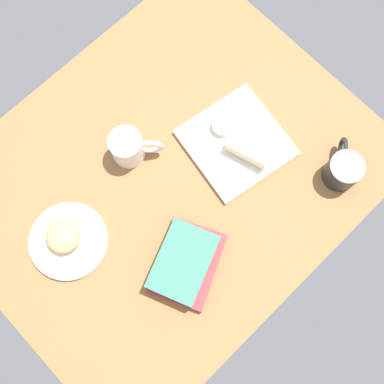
# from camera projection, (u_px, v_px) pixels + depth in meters

# --- Properties ---
(dining_table) EXTENTS (1.10, 0.90, 0.04)m
(dining_table) POSITION_uv_depth(u_px,v_px,m) (168.00, 179.00, 1.38)
(dining_table) COLOR olive
(dining_table) RESTS_ON ground
(round_plate) EXTENTS (0.21, 0.21, 0.01)m
(round_plate) POSITION_uv_depth(u_px,v_px,m) (69.00, 241.00, 1.31)
(round_plate) COLOR silver
(round_plate) RESTS_ON dining_table
(scone_pastry) EXTENTS (0.12, 0.12, 0.05)m
(scone_pastry) POSITION_uv_depth(u_px,v_px,m) (63.00, 236.00, 1.29)
(scone_pastry) COLOR tan
(scone_pastry) RESTS_ON round_plate
(square_plate) EXTENTS (0.29, 0.29, 0.02)m
(square_plate) POSITION_uv_depth(u_px,v_px,m) (236.00, 143.00, 1.38)
(square_plate) COLOR silver
(square_plate) RESTS_ON dining_table
(sauce_cup) EXTENTS (0.06, 0.06, 0.03)m
(sauce_cup) POSITION_uv_depth(u_px,v_px,m) (222.00, 126.00, 1.37)
(sauce_cup) COLOR silver
(sauce_cup) RESTS_ON square_plate
(breakfast_wrap) EXTENTS (0.09, 0.13, 0.06)m
(breakfast_wrap) POSITION_uv_depth(u_px,v_px,m) (249.00, 150.00, 1.34)
(breakfast_wrap) COLOR beige
(breakfast_wrap) RESTS_ON square_plate
(book_stack) EXTENTS (0.25, 0.23, 0.06)m
(book_stack) POSITION_uv_depth(u_px,v_px,m) (185.00, 263.00, 1.28)
(book_stack) COLOR #A53338
(book_stack) RESTS_ON dining_table
(coffee_mug) EXTENTS (0.12, 0.11, 0.09)m
(coffee_mug) POSITION_uv_depth(u_px,v_px,m) (343.00, 170.00, 1.32)
(coffee_mug) COLOR #262628
(coffee_mug) RESTS_ON dining_table
(second_mug) EXTENTS (0.12, 0.11, 0.10)m
(second_mug) POSITION_uv_depth(u_px,v_px,m) (129.00, 147.00, 1.33)
(second_mug) COLOR white
(second_mug) RESTS_ON dining_table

